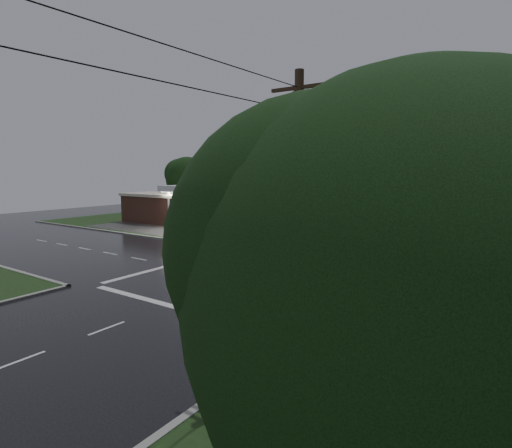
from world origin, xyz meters
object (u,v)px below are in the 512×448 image
Objects in this scene: utility_pole_se at (297,222)px; car_crossing at (267,265)px; gas_station at (180,205)px; utility_pole_n at (334,184)px; car_north at (313,242)px; utility_pole_nw at (221,189)px; tree_nw_behind at (188,178)px; car_pump at (190,226)px; house_far at (295,187)px; tree_ne_near at (500,192)px; house_near at (267,189)px; tree_se at (423,305)px; pylon_sign at (220,204)px.

car_crossing is at bearing 127.11° from utility_pole_se.
gas_station is at bearing 140.30° from utility_pole_se.
car_north is (8.70, -25.10, -4.86)m from utility_pole_n.
utility_pole_nw reaches higher than tree_nw_behind.
car_pump is at bearing -110.49° from utility_pole_n.
utility_pole_n reaches higher than car_pump.
utility_pole_se is (19.00, -19.00, 0.00)m from utility_pole_nw.
utility_pole_n is at bearing 111.80° from utility_pole_se.
gas_station is 2.62× the size of tree_nw_behind.
house_far reaches higher than gas_station.
car_pump is at bearing -45.68° from tree_nw_behind.
house_far is 34.20m from car_pump.
car_crossing is at bearing -38.99° from tree_nw_behind.
utility_pole_n is (0.00, 28.50, -0.25)m from utility_pole_nw.
tree_ne_near is (36.09, -26.01, 1.16)m from house_far.
utility_pole_nw is 40.48m from house_far.
car_north is at bearing 23.96° from car_crossing.
tree_ne_near is at bearing 81.62° from utility_pole_se.
tree_nw_behind is at bearing 66.25° from car_crossing.
house_far is (-1.00, 12.00, 0.00)m from house_near.
house_near is 22.28m from car_pump.
tree_nw_behind is 37.62m from car_north.
tree_ne_near is (47.98, -8.00, -0.62)m from tree_nw_behind.
car_crossing is (34.73, -28.12, -5.46)m from tree_nw_behind.
tree_nw_behind is 22.77m from car_pump.
tree_ne_near is (39.82, 2.29, 3.01)m from gas_station.
utility_pole_se is at bearing -45.00° from utility_pole_nw.
car_crossing is at bearing -36.26° from utility_pole_nw.
tree_nw_behind is 1.10× the size of tree_se.
tree_se is (24.65, -54.01, 0.09)m from utility_pole_n.
utility_pole_nw is at bearing -32.23° from gas_station.
utility_pole_nw reaches higher than pylon_sign.
tree_nw_behind is at bearing 128.42° from gas_station.
tree_ne_near is 24.57m from car_crossing.
car_crossing is at bearing -123.37° from tree_ne_near.
car_north is at bearing 13.89° from pylon_sign.
car_north is (-14.94, -9.10, -4.95)m from tree_ne_near.
car_crossing is (10.39, -7.62, -5.00)m from utility_pole_nw.
tree_se is 23.38m from car_crossing.
tree_se reaches higher than gas_station.
tree_nw_behind reaches higher than tree_se.
utility_pole_nw is 2.97× the size of car_north.
house_near is 63.32m from tree_se.
utility_pole_se is 31.83m from tree_ne_near.
car_north is 17.65m from car_pump.
car_crossing is (26.57, -17.82, -1.83)m from gas_station.
house_far is 2.62× the size of car_crossing.
pylon_sign is 0.57× the size of utility_pole_n.
tree_ne_near is at bearing 91.51° from tree_se.
utility_pole_se is at bearing -61.32° from house_far.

